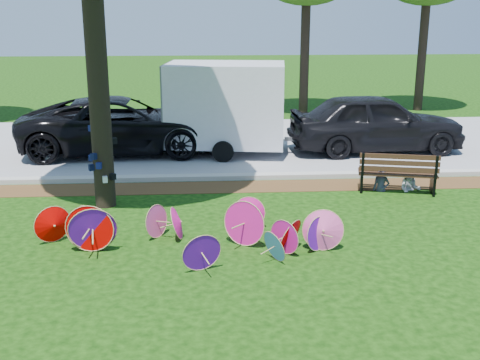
% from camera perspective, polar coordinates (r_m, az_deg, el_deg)
% --- Properties ---
extents(ground, '(90.00, 90.00, 0.00)m').
position_cam_1_polar(ground, '(10.24, -2.08, -8.02)').
color(ground, black).
rests_on(ground, ground).
extents(mulch_strip, '(90.00, 1.00, 0.01)m').
position_cam_1_polar(mulch_strip, '(14.46, -2.63, -0.69)').
color(mulch_strip, '#472D16').
rests_on(mulch_strip, ground).
extents(curb, '(90.00, 0.30, 0.12)m').
position_cam_1_polar(curb, '(15.12, -2.68, 0.27)').
color(curb, '#B7B5AD').
rests_on(curb, ground).
extents(street, '(90.00, 8.00, 0.01)m').
position_cam_1_polar(street, '(19.16, -2.94, 3.51)').
color(street, gray).
rests_on(street, ground).
extents(parasol_pile, '(5.56, 2.25, 0.88)m').
position_cam_1_polar(parasol_pile, '(10.81, -5.35, -4.61)').
color(parasol_pile, '#640FB0').
rests_on(parasol_pile, ground).
extents(black_van, '(6.05, 3.05, 1.64)m').
position_cam_1_polar(black_van, '(18.09, -11.10, 5.11)').
color(black_van, black).
rests_on(black_van, ground).
extents(dark_pickup, '(5.22, 2.34, 1.74)m').
position_cam_1_polar(dark_pickup, '(18.37, 12.76, 5.34)').
color(dark_pickup, black).
rests_on(dark_pickup, ground).
extents(cargo_trailer, '(3.58, 2.52, 2.93)m').
position_cam_1_polar(cargo_trailer, '(17.57, -1.34, 7.23)').
color(cargo_trailer, silver).
rests_on(cargo_trailer, ground).
extents(park_bench, '(1.94, 1.09, 0.95)m').
position_cam_1_polar(park_bench, '(14.50, 14.70, 0.77)').
color(park_bench, black).
rests_on(park_bench, ground).
extents(person_left, '(0.44, 0.35, 1.08)m').
position_cam_1_polar(person_left, '(14.42, 13.33, 1.04)').
color(person_left, '#3E4055').
rests_on(person_left, ground).
extents(person_right, '(0.61, 0.54, 1.04)m').
position_cam_1_polar(person_right, '(14.65, 15.95, 1.00)').
color(person_right, silver).
rests_on(person_right, ground).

